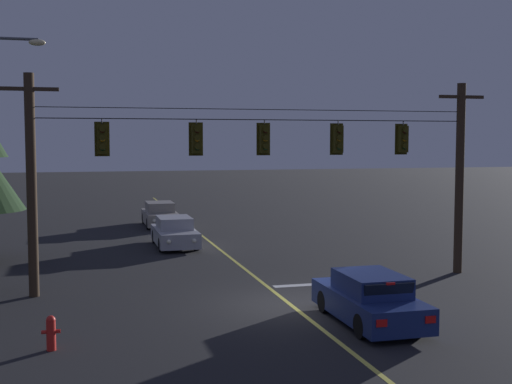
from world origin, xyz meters
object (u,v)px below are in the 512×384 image
traffic_light_centre (265,139)px  car_oncoming_trailing (160,215)px  fire_hydrant (51,332)px  traffic_light_right_inner (338,139)px  traffic_light_rightmost (403,139)px  traffic_light_leftmost (102,139)px  car_oncoming_lead (175,233)px  traffic_light_left_inner (197,139)px  car_waiting_near_lane (370,300)px

traffic_light_centre → car_oncoming_trailing: bearing=95.8°
car_oncoming_trailing → fire_hydrant: 23.14m
traffic_light_right_inner → traffic_light_rightmost: same height
traffic_light_leftmost → traffic_light_centre: bearing=0.0°
traffic_light_right_inner → car_oncoming_lead: bearing=117.3°
car_oncoming_lead → traffic_light_leftmost: bearing=-111.5°
fire_hydrant → traffic_light_leftmost: bearing=76.1°
traffic_light_left_inner → traffic_light_right_inner: 5.05m
traffic_light_rightmost → car_oncoming_lead: size_ratio=0.28×
traffic_light_rightmost → car_oncoming_trailing: size_ratio=0.28×
fire_hydrant → traffic_light_right_inner: bearing=31.6°
traffic_light_left_inner → car_oncoming_trailing: bearing=87.7°
car_oncoming_lead → fire_hydrant: bearing=-108.6°
traffic_light_centre → fire_hydrant: bearing=-139.5°
car_oncoming_lead → traffic_light_right_inner: bearing=-62.7°
car_oncoming_lead → traffic_light_left_inner: bearing=-92.9°
traffic_light_centre → car_waiting_near_lane: bearing=-75.7°
traffic_light_left_inner → traffic_light_centre: same height
traffic_light_right_inner → car_oncoming_lead: (-4.60, 8.93, -4.37)m
traffic_light_right_inner → car_oncoming_trailing: 17.79m
traffic_light_leftmost → car_waiting_near_lane: bearing=-39.2°
traffic_light_leftmost → traffic_light_right_inner: same height
traffic_light_left_inner → car_oncoming_lead: (0.45, 8.93, -4.37)m
traffic_light_centre → traffic_light_rightmost: size_ratio=1.00×
traffic_light_leftmost → car_oncoming_trailing: size_ratio=0.28×
traffic_light_centre → traffic_light_rightmost: (5.21, 0.00, 0.00)m
traffic_light_centre → car_oncoming_lead: traffic_light_centre is taller
traffic_light_centre → traffic_light_right_inner: (2.69, 0.00, 0.00)m
traffic_light_centre → car_oncoming_lead: (-1.90, 8.93, -4.37)m
traffic_light_leftmost → car_oncoming_lead: bearing=68.5°
car_waiting_near_lane → traffic_light_leftmost: bearing=140.8°
car_waiting_near_lane → car_oncoming_lead: bearing=102.9°
traffic_light_leftmost → traffic_light_right_inner: size_ratio=1.00×
traffic_light_leftmost → car_oncoming_lead: size_ratio=0.28×
traffic_light_centre → fire_hydrant: size_ratio=1.45×
car_oncoming_lead → traffic_light_centre: bearing=-78.0°
traffic_light_right_inner → car_waiting_near_lane: (-1.27, -5.59, -4.37)m
traffic_light_left_inner → fire_hydrant: size_ratio=1.45×
traffic_light_leftmost → traffic_light_rightmost: bearing=0.0°
traffic_light_leftmost → traffic_light_centre: (5.43, 0.00, 0.00)m
car_oncoming_lead → fire_hydrant: (-4.97, -14.81, -0.21)m
traffic_light_rightmost → car_waiting_near_lane: size_ratio=0.28×
traffic_light_leftmost → traffic_light_right_inner: 8.12m
car_waiting_near_lane → fire_hydrant: 8.32m
traffic_light_leftmost → traffic_light_left_inner: 3.08m
traffic_light_left_inner → fire_hydrant: traffic_light_left_inner is taller
traffic_light_centre → car_oncoming_trailing: 17.32m
traffic_light_leftmost → traffic_light_left_inner: size_ratio=1.00×
traffic_light_left_inner → fire_hydrant: 8.72m
traffic_light_leftmost → fire_hydrant: 7.60m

